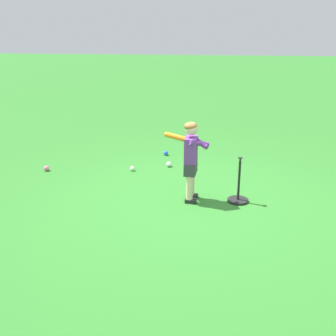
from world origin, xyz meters
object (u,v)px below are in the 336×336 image
object	(u,v)px
play_ball_center_lawn	(47,168)
child_batter	(191,154)
play_ball_near_batter	(132,169)
play_ball_behind_batter	(169,164)
play_ball_by_bucket	(166,153)
batting_tee	(238,194)

from	to	relation	value
play_ball_center_lawn	child_batter	bearing A→B (deg)	-112.05
play_ball_near_batter	play_ball_behind_batter	size ratio (longest dim) A/B	0.88
child_batter	play_ball_near_batter	distance (m)	1.55
play_ball_by_bucket	play_ball_center_lawn	xyz separation A→B (m)	(-0.95, 1.83, 0.00)
child_batter	play_ball_center_lawn	distance (m)	2.58
play_ball_center_lawn	play_ball_by_bucket	bearing A→B (deg)	-62.48
child_batter	play_ball_center_lawn	world-z (taller)	child_batter
play_ball_near_batter	batting_tee	world-z (taller)	batting_tee
child_batter	batting_tee	distance (m)	0.84
child_batter	play_ball_by_bucket	bearing A→B (deg)	14.65
child_batter	play_ball_by_bucket	xyz separation A→B (m)	(1.89, 0.50, -0.61)
play_ball_by_bucket	child_batter	bearing A→B (deg)	-165.35
play_ball_near_batter	play_ball_center_lawn	distance (m)	1.37
play_ball_by_bucket	play_ball_behind_batter	size ratio (longest dim) A/B	0.93
play_ball_near_batter	play_ball_center_lawn	bearing A→B (deg)	94.73
play_ball_center_lawn	play_ball_behind_batter	size ratio (longest dim) A/B	0.99
play_ball_behind_batter	batting_tee	xyz separation A→B (m)	(-1.30, -1.04, 0.06)
play_ball_near_batter	batting_tee	bearing A→B (deg)	-123.23
play_ball_behind_batter	batting_tee	world-z (taller)	batting_tee
child_batter	batting_tee	world-z (taller)	child_batter
play_ball_by_bucket	play_ball_behind_batter	xyz separation A→B (m)	(-0.59, -0.10, 0.00)
play_ball_center_lawn	play_ball_behind_batter	xyz separation A→B (m)	(0.36, -1.93, 0.00)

